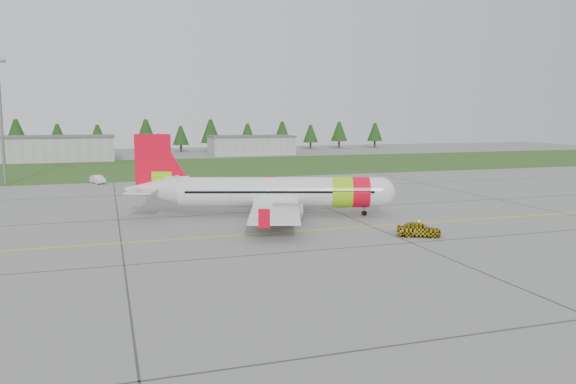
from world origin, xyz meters
name	(u,v)px	position (x,y,z in m)	size (l,w,h in m)	color
ground	(307,251)	(0.00, 0.00, 0.00)	(320.00, 320.00, 0.00)	gray
aircraft	(273,192)	(2.09, 17.21, 2.70)	(30.07, 28.45, 9.37)	silver
follow_me_car	(419,215)	(12.11, 2.20, 2.06)	(1.66, 1.41, 4.12)	yellow
service_van	(97,171)	(-17.50, 56.18, 2.11)	(1.47, 1.39, 4.22)	silver
grass_strip	(182,167)	(0.00, 82.00, 0.01)	(320.00, 50.00, 0.03)	#30561E
taxi_guideline	(280,232)	(0.00, 8.00, 0.01)	(120.00, 0.25, 0.02)	gold
hangar_west	(48,149)	(-30.00, 110.00, 3.00)	(32.00, 14.00, 6.00)	#A8A8A3
hangar_east	(251,146)	(25.00, 118.00, 2.60)	(24.00, 12.00, 5.20)	#A8A8A3
floodlight_mast	(1,124)	(-32.00, 58.00, 10.00)	(0.50, 0.50, 20.00)	slate
treeline	(159,136)	(0.00, 138.00, 5.00)	(160.00, 8.00, 10.00)	#1C3F14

